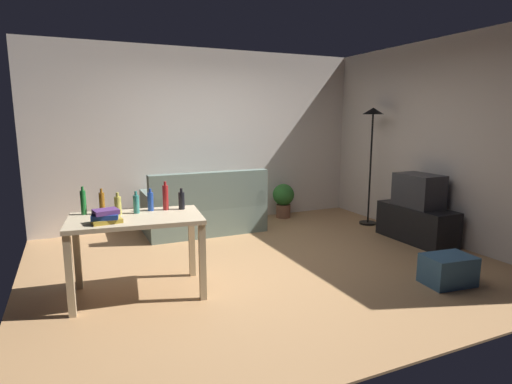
{
  "coord_description": "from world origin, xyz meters",
  "views": [
    {
      "loc": [
        -1.99,
        -4.13,
        1.67
      ],
      "look_at": [
        0.1,
        0.5,
        0.75
      ],
      "focal_mm": 29.11,
      "sensor_mm": 36.0,
      "label": 1
    }
  ],
  "objects_px": {
    "bottle_dark": "(182,200)",
    "desk": "(136,228)",
    "tv_stand": "(416,224)",
    "storage_box": "(448,270)",
    "bottle_squat": "(118,205)",
    "bottle_blue": "(150,201)",
    "bottle_red": "(166,197)",
    "tv": "(419,190)",
    "book_stack": "(106,216)",
    "potted_plant": "(283,198)",
    "bottle_amber": "(102,203)",
    "bottle_green": "(83,202)",
    "torchiere_lamp": "(372,134)",
    "couch": "(205,211)",
    "bottle_tall": "(136,204)"
  },
  "relations": [
    {
      "from": "tv",
      "to": "bottle_squat",
      "type": "bearing_deg",
      "value": 91.21
    },
    {
      "from": "tv_stand",
      "to": "storage_box",
      "type": "height_order",
      "value": "tv_stand"
    },
    {
      "from": "bottle_squat",
      "to": "bottle_blue",
      "type": "height_order",
      "value": "bottle_blue"
    },
    {
      "from": "tv_stand",
      "to": "bottle_dark",
      "type": "xyz_separation_m",
      "value": [
        -3.25,
        -0.08,
        0.61
      ]
    },
    {
      "from": "tv",
      "to": "bottle_tall",
      "type": "bearing_deg",
      "value": 91.26
    },
    {
      "from": "tv",
      "to": "desk",
      "type": "height_order",
      "value": "tv"
    },
    {
      "from": "tv",
      "to": "bottle_amber",
      "type": "height_order",
      "value": "bottle_amber"
    },
    {
      "from": "bottle_dark",
      "to": "desk",
      "type": "bearing_deg",
      "value": -164.54
    },
    {
      "from": "tv",
      "to": "bottle_red",
      "type": "height_order",
      "value": "bottle_red"
    },
    {
      "from": "couch",
      "to": "bottle_amber",
      "type": "bearing_deg",
      "value": 46.94
    },
    {
      "from": "tv",
      "to": "bottle_green",
      "type": "bearing_deg",
      "value": 89.06
    },
    {
      "from": "torchiere_lamp",
      "to": "bottle_red",
      "type": "bearing_deg",
      "value": -162.9
    },
    {
      "from": "bottle_squat",
      "to": "bottle_red",
      "type": "relative_size",
      "value": 0.75
    },
    {
      "from": "couch",
      "to": "bottle_tall",
      "type": "distance_m",
      "value": 2.16
    },
    {
      "from": "tv",
      "to": "bottle_blue",
      "type": "relative_size",
      "value": 2.72
    },
    {
      "from": "couch",
      "to": "tv_stand",
      "type": "xyz_separation_m",
      "value": [
        2.48,
        -1.63,
        -0.07
      ]
    },
    {
      "from": "potted_plant",
      "to": "bottle_dark",
      "type": "height_order",
      "value": "bottle_dark"
    },
    {
      "from": "tv_stand",
      "to": "bottle_dark",
      "type": "bearing_deg",
      "value": 91.5
    },
    {
      "from": "bottle_blue",
      "to": "book_stack",
      "type": "distance_m",
      "value": 0.56
    },
    {
      "from": "couch",
      "to": "potted_plant",
      "type": "distance_m",
      "value": 1.5
    },
    {
      "from": "bottle_red",
      "to": "book_stack",
      "type": "bearing_deg",
      "value": -151.93
    },
    {
      "from": "desk",
      "to": "bottle_blue",
      "type": "xyz_separation_m",
      "value": [
        0.17,
        0.19,
        0.2
      ]
    },
    {
      "from": "bottle_red",
      "to": "bottle_amber",
      "type": "bearing_deg",
      "value": 173.55
    },
    {
      "from": "couch",
      "to": "bottle_squat",
      "type": "relative_size",
      "value": 7.92
    },
    {
      "from": "torchiere_lamp",
      "to": "storage_box",
      "type": "bearing_deg",
      "value": -110.28
    },
    {
      "from": "bottle_squat",
      "to": "bottle_blue",
      "type": "xyz_separation_m",
      "value": [
        0.31,
        0.06,
        0.0
      ]
    },
    {
      "from": "desk",
      "to": "book_stack",
      "type": "distance_m",
      "value": 0.35
    },
    {
      "from": "bottle_red",
      "to": "storage_box",
      "type": "bearing_deg",
      "value": -25.3
    },
    {
      "from": "tv_stand",
      "to": "tv",
      "type": "bearing_deg",
      "value": -90.0
    },
    {
      "from": "tv_stand",
      "to": "book_stack",
      "type": "bearing_deg",
      "value": 95.19
    },
    {
      "from": "storage_box",
      "to": "bottle_green",
      "type": "height_order",
      "value": "bottle_green"
    },
    {
      "from": "couch",
      "to": "bottle_blue",
      "type": "bearing_deg",
      "value": 57.35
    },
    {
      "from": "bottle_amber",
      "to": "bottle_dark",
      "type": "relative_size",
      "value": 1.16
    },
    {
      "from": "couch",
      "to": "torchiere_lamp",
      "type": "relative_size",
      "value": 0.94
    },
    {
      "from": "torchiere_lamp",
      "to": "potted_plant",
      "type": "relative_size",
      "value": 3.18
    },
    {
      "from": "bottle_green",
      "to": "bottle_blue",
      "type": "distance_m",
      "value": 0.61
    },
    {
      "from": "tv_stand",
      "to": "bottle_dark",
      "type": "relative_size",
      "value": 5.17
    },
    {
      "from": "couch",
      "to": "desk",
      "type": "xyz_separation_m",
      "value": [
        -1.23,
        -1.84,
        0.34
      ]
    },
    {
      "from": "desk",
      "to": "potted_plant",
      "type": "bearing_deg",
      "value": 45.09
    },
    {
      "from": "bottle_tall",
      "to": "bottle_green",
      "type": "bearing_deg",
      "value": 162.1
    },
    {
      "from": "bottle_squat",
      "to": "bottle_dark",
      "type": "bearing_deg",
      "value": -0.31
    },
    {
      "from": "bottle_squat",
      "to": "couch",
      "type": "bearing_deg",
      "value": 51.25
    },
    {
      "from": "torchiere_lamp",
      "to": "bottle_green",
      "type": "height_order",
      "value": "torchiere_lamp"
    },
    {
      "from": "tv",
      "to": "bottle_squat",
      "type": "distance_m",
      "value": 3.86
    },
    {
      "from": "potted_plant",
      "to": "tv_stand",
      "type": "bearing_deg",
      "value": -62.39
    },
    {
      "from": "tv",
      "to": "book_stack",
      "type": "bearing_deg",
      "value": 95.18
    },
    {
      "from": "potted_plant",
      "to": "bottle_amber",
      "type": "xyz_separation_m",
      "value": [
        -2.97,
        -1.92,
        0.54
      ]
    },
    {
      "from": "torchiere_lamp",
      "to": "bottle_amber",
      "type": "relative_size",
      "value": 7.37
    },
    {
      "from": "bottle_green",
      "to": "book_stack",
      "type": "relative_size",
      "value": 1.01
    },
    {
      "from": "potted_plant",
      "to": "bottle_tall",
      "type": "bearing_deg",
      "value": -142.91
    }
  ]
}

